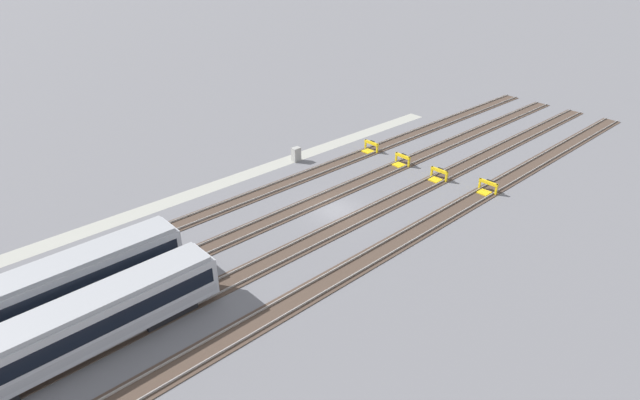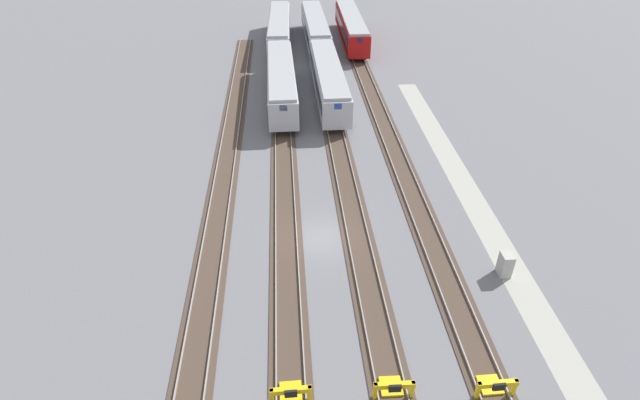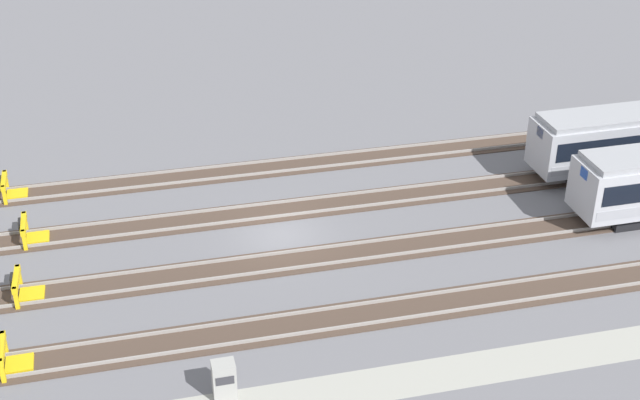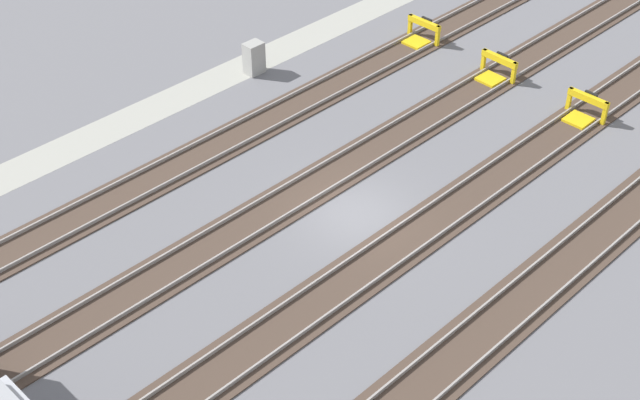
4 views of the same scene
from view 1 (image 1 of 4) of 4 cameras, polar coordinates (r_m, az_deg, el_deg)
ground_plane at (r=46.15m, az=1.83°, el=-1.17°), size 400.00×400.00×0.00m
service_walkway at (r=54.30m, az=-6.85°, el=3.42°), size 54.00×2.00×0.01m
rail_track_nearest at (r=51.06m, az=-3.92°, el=1.92°), size 90.00×2.23×0.21m
rail_track_near_inner at (r=47.70m, az=-0.21°, el=-0.04°), size 90.00×2.24×0.21m
rail_track_middle at (r=44.64m, az=4.02°, el=-2.28°), size 90.00×2.24×0.21m
rail_track_far_inner at (r=41.93m, az=8.86°, el=-4.81°), size 90.00×2.23×0.21m
subway_car_front_row_left_inner at (r=37.75m, az=-28.60°, el=-8.97°), size 18.02×2.98×3.70m
subway_car_front_row_right_inner at (r=33.75m, az=-26.19°, el=-13.09°), size 18.04×3.11×3.70m
bumper_stop_nearest_track at (r=58.70m, az=5.72°, el=6.00°), size 1.35×2.00×1.22m
bumper_stop_near_inner_track at (r=55.60m, az=9.24°, el=4.44°), size 1.36×2.00×1.22m
bumper_stop_middle_track at (r=52.93m, az=13.29°, el=2.74°), size 1.35×2.00×1.22m
bumper_stop_far_inner_track at (r=51.66m, az=18.49°, el=1.32°), size 1.35×2.00×1.22m
electrical_cabinet at (r=55.85m, az=-2.74°, el=5.23°), size 0.90×0.73×1.60m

